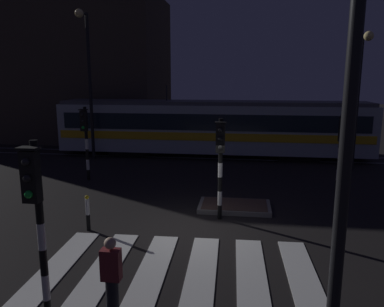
{
  "coord_description": "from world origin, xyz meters",
  "views": [
    {
      "loc": [
        1.48,
        -10.5,
        4.55
      ],
      "look_at": [
        -0.64,
        4.96,
        1.4
      ],
      "focal_mm": 35.12,
      "sensor_mm": 36.0,
      "label": 1
    }
  ],
  "objects_px": {
    "traffic_light_corner_far_left": "(85,133)",
    "bollard_island_edge": "(88,213)",
    "traffic_light_kerb_mid_left": "(36,208)",
    "pedestrian_waiting_at_kerb": "(112,280)",
    "traffic_light_corner_far_right": "(341,142)",
    "street_lamp_trackside_left": "(88,70)",
    "street_lamp_trackside_right": "(360,84)",
    "traffic_light_median_centre": "(220,154)",
    "tram": "(212,127)",
    "street_lamp_near_kerb": "(358,78)"
  },
  "relations": [
    {
      "from": "traffic_light_corner_far_left",
      "to": "bollard_island_edge",
      "type": "height_order",
      "value": "traffic_light_corner_far_left"
    },
    {
      "from": "traffic_light_kerb_mid_left",
      "to": "pedestrian_waiting_at_kerb",
      "type": "height_order",
      "value": "traffic_light_kerb_mid_left"
    },
    {
      "from": "traffic_light_corner_far_right",
      "to": "street_lamp_trackside_left",
      "type": "height_order",
      "value": "street_lamp_trackside_left"
    },
    {
      "from": "street_lamp_trackside_right",
      "to": "bollard_island_edge",
      "type": "xyz_separation_m",
      "value": [
        -10.08,
        -8.97,
        -3.69
      ]
    },
    {
      "from": "traffic_light_median_centre",
      "to": "tram",
      "type": "relative_size",
      "value": 0.18
    },
    {
      "from": "street_lamp_trackside_left",
      "to": "bollard_island_edge",
      "type": "distance_m",
      "value": 11.21
    },
    {
      "from": "traffic_light_kerb_mid_left",
      "to": "street_lamp_trackside_left",
      "type": "relative_size",
      "value": 0.44
    },
    {
      "from": "traffic_light_kerb_mid_left",
      "to": "street_lamp_trackside_left",
      "type": "bearing_deg",
      "value": 109.19
    },
    {
      "from": "traffic_light_corner_far_right",
      "to": "tram",
      "type": "xyz_separation_m",
      "value": [
        -5.68,
        6.33,
        -0.32
      ]
    },
    {
      "from": "traffic_light_median_centre",
      "to": "traffic_light_corner_far_right",
      "type": "height_order",
      "value": "traffic_light_median_centre"
    },
    {
      "from": "street_lamp_trackside_left",
      "to": "bollard_island_edge",
      "type": "bearing_deg",
      "value": -68.18
    },
    {
      "from": "traffic_light_median_centre",
      "to": "street_lamp_near_kerb",
      "type": "relative_size",
      "value": 0.46
    },
    {
      "from": "pedestrian_waiting_at_kerb",
      "to": "bollard_island_edge",
      "type": "xyz_separation_m",
      "value": [
        -2.23,
        4.11,
        -0.32
      ]
    },
    {
      "from": "traffic_light_median_centre",
      "to": "bollard_island_edge",
      "type": "bearing_deg",
      "value": -160.05
    },
    {
      "from": "pedestrian_waiting_at_kerb",
      "to": "tram",
      "type": "bearing_deg",
      "value": 87.99
    },
    {
      "from": "street_lamp_near_kerb",
      "to": "bollard_island_edge",
      "type": "distance_m",
      "value": 8.98
    },
    {
      "from": "traffic_light_median_centre",
      "to": "street_lamp_trackside_left",
      "type": "bearing_deg",
      "value": 133.43
    },
    {
      "from": "traffic_light_median_centre",
      "to": "tram",
      "type": "distance_m",
      "value": 10.15
    },
    {
      "from": "traffic_light_corner_far_left",
      "to": "street_lamp_near_kerb",
      "type": "height_order",
      "value": "street_lamp_near_kerb"
    },
    {
      "from": "street_lamp_near_kerb",
      "to": "bollard_island_edge",
      "type": "bearing_deg",
      "value": 137.09
    },
    {
      "from": "street_lamp_trackside_right",
      "to": "bollard_island_edge",
      "type": "distance_m",
      "value": 13.99
    },
    {
      "from": "traffic_light_corner_far_left",
      "to": "street_lamp_near_kerb",
      "type": "relative_size",
      "value": 0.46
    },
    {
      "from": "traffic_light_kerb_mid_left",
      "to": "street_lamp_trackside_right",
      "type": "distance_m",
      "value": 16.27
    },
    {
      "from": "street_lamp_near_kerb",
      "to": "bollard_island_edge",
      "type": "height_order",
      "value": "street_lamp_near_kerb"
    },
    {
      "from": "traffic_light_corner_far_right",
      "to": "traffic_light_kerb_mid_left",
      "type": "bearing_deg",
      "value": -127.81
    },
    {
      "from": "traffic_light_median_centre",
      "to": "pedestrian_waiting_at_kerb",
      "type": "height_order",
      "value": "traffic_light_median_centre"
    },
    {
      "from": "street_lamp_trackside_right",
      "to": "street_lamp_near_kerb",
      "type": "bearing_deg",
      "value": -106.16
    },
    {
      "from": "traffic_light_median_centre",
      "to": "traffic_light_corner_far_left",
      "type": "relative_size",
      "value": 1.0
    },
    {
      "from": "street_lamp_trackside_left",
      "to": "traffic_light_median_centre",
      "type": "bearing_deg",
      "value": -46.57
    },
    {
      "from": "street_lamp_trackside_left",
      "to": "tram",
      "type": "xyz_separation_m",
      "value": [
        6.6,
        1.94,
        -3.24
      ]
    },
    {
      "from": "bollard_island_edge",
      "to": "street_lamp_trackside_right",
      "type": "bearing_deg",
      "value": 41.67
    },
    {
      "from": "traffic_light_corner_far_left",
      "to": "street_lamp_trackside_left",
      "type": "bearing_deg",
      "value": 109.86
    },
    {
      "from": "traffic_light_corner_far_left",
      "to": "street_lamp_trackside_right",
      "type": "distance_m",
      "value": 13.08
    },
    {
      "from": "tram",
      "to": "traffic_light_kerb_mid_left",
      "type": "bearing_deg",
      "value": -96.27
    },
    {
      "from": "street_lamp_trackside_right",
      "to": "street_lamp_trackside_left",
      "type": "height_order",
      "value": "street_lamp_trackside_left"
    },
    {
      "from": "traffic_light_corner_far_left",
      "to": "street_lamp_trackside_right",
      "type": "bearing_deg",
      "value": 16.0
    },
    {
      "from": "traffic_light_corner_far_left",
      "to": "traffic_light_kerb_mid_left",
      "type": "bearing_deg",
      "value": -71.09
    },
    {
      "from": "street_lamp_trackside_right",
      "to": "pedestrian_waiting_at_kerb",
      "type": "distance_m",
      "value": 15.63
    },
    {
      "from": "street_lamp_trackside_right",
      "to": "pedestrian_waiting_at_kerb",
      "type": "height_order",
      "value": "street_lamp_trackside_right"
    },
    {
      "from": "tram",
      "to": "pedestrian_waiting_at_kerb",
      "type": "relative_size",
      "value": 10.53
    },
    {
      "from": "pedestrian_waiting_at_kerb",
      "to": "bollard_island_edge",
      "type": "height_order",
      "value": "pedestrian_waiting_at_kerb"
    },
    {
      "from": "traffic_light_corner_far_left",
      "to": "street_lamp_near_kerb",
      "type": "xyz_separation_m",
      "value": [
        8.23,
        -10.9,
        2.37
      ]
    },
    {
      "from": "traffic_light_median_centre",
      "to": "street_lamp_near_kerb",
      "type": "distance_m",
      "value": 7.56
    },
    {
      "from": "traffic_light_median_centre",
      "to": "bollard_island_edge",
      "type": "relative_size",
      "value": 2.98
    },
    {
      "from": "traffic_light_corner_far_right",
      "to": "street_lamp_trackside_right",
      "type": "height_order",
      "value": "street_lamp_trackside_right"
    },
    {
      "from": "traffic_light_corner_far_right",
      "to": "tram",
      "type": "bearing_deg",
      "value": 131.86
    },
    {
      "from": "traffic_light_kerb_mid_left",
      "to": "pedestrian_waiting_at_kerb",
      "type": "bearing_deg",
      "value": 13.76
    },
    {
      "from": "street_lamp_trackside_left",
      "to": "street_lamp_trackside_right",
      "type": "bearing_deg",
      "value": -2.41
    },
    {
      "from": "pedestrian_waiting_at_kerb",
      "to": "street_lamp_trackside_right",
      "type": "bearing_deg",
      "value": 59.03
    },
    {
      "from": "traffic_light_corner_far_right",
      "to": "street_lamp_trackside_right",
      "type": "bearing_deg",
      "value": 66.87
    }
  ]
}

